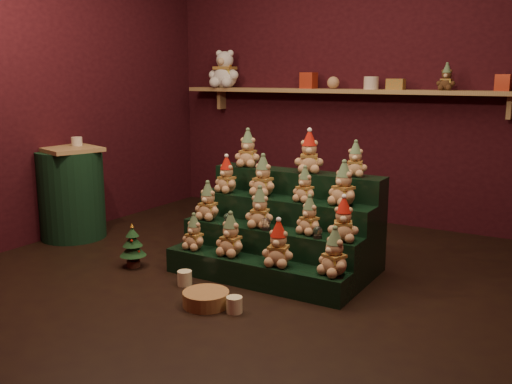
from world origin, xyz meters
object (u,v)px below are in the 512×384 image
Objects in this scene: snow_globe_a at (228,219)px; wicker_basket at (206,299)px; mug_right at (234,305)px; riser_tier_front at (254,272)px; snow_globe_b at (266,224)px; mug_left at (185,278)px; white_bear at (225,64)px; side_table at (71,193)px; snow_globe_c at (318,232)px; mini_christmas_tree at (133,246)px; brown_bear at (447,77)px.

wicker_basket is at bearing -68.10° from snow_globe_a.
snow_globe_a is at bearing 126.52° from mug_right.
snow_globe_b is (0.01, 0.16, 0.32)m from riser_tier_front.
mug_left is 1.02× the size of mug_right.
snow_globe_a is 0.16× the size of white_bear.
snow_globe_c is at bearing 16.28° from side_table.
snow_globe_a is 0.77m from mini_christmas_tree.
side_table is 3.62× the size of brown_bear.
mug_right is at bearing -59.94° from white_bear.
snow_globe_b is at bearing 17.38° from mini_christmas_tree.
snow_globe_a is (-0.33, 0.16, 0.31)m from riser_tier_front.
mug_right is (0.56, -0.22, -0.00)m from mug_left.
mini_christmas_tree is at bearing 169.43° from mug_left.
white_bear is at bearing 105.09° from mini_christmas_tree.
white_bear reaches higher than mug_right.
side_table reaches higher than wicker_basket.
white_bear is (-1.72, 2.48, 1.52)m from mug_right.
mini_christmas_tree is 3.40× the size of mug_right.
wicker_basket is at bearing -179.54° from mug_right.
mug_right is (-0.26, -0.64, -0.35)m from snow_globe_c.
snow_globe_b is 0.69m from mug_left.
mug_left is 2.96m from white_bear.
mug_left is at bearing 147.37° from wicker_basket.
mini_christmas_tree is at bearing -167.46° from snow_globe_c.
wicker_basket is 0.60× the size of white_bear.
brown_bear reaches higher than wicker_basket.
riser_tier_front is 0.54m from snow_globe_c.
snow_globe_b is 2.69m from white_bear.
mini_christmas_tree is 3.35× the size of mug_left.
snow_globe_b is 0.93× the size of mug_right.
side_table is at bearing 179.41° from snow_globe_c.
mug_right is at bearing -72.86° from riser_tier_front.
riser_tier_front is 2.79× the size of white_bear.
mini_christmas_tree reaches higher than mug_right.
wicker_basket is at bearing -32.63° from mug_left.
brown_bear reaches higher than mug_left.
brown_bear is at bearing 71.05° from wicker_basket.
snow_globe_a is at bearing 25.08° from mini_christmas_tree.
wicker_basket is 3.28m from white_bear.
brown_bear is at bearing 78.59° from snow_globe_c.
riser_tier_front is 16.37× the size of snow_globe_c.
mug_right is (2.18, -0.66, -0.36)m from side_table.
mini_christmas_tree is 1.50× the size of brown_bear.
riser_tier_front is at bearing 107.14° from mug_right.
brown_bear is (0.85, 2.48, 1.39)m from wicker_basket.
mini_christmas_tree is at bearing -162.62° from snow_globe_b.
mug_left is 0.45× the size of brown_bear.
snow_globe_c is 0.88m from wicker_basket.
side_table reaches higher than snow_globe_b.
riser_tier_front is at bearing -56.51° from white_bear.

